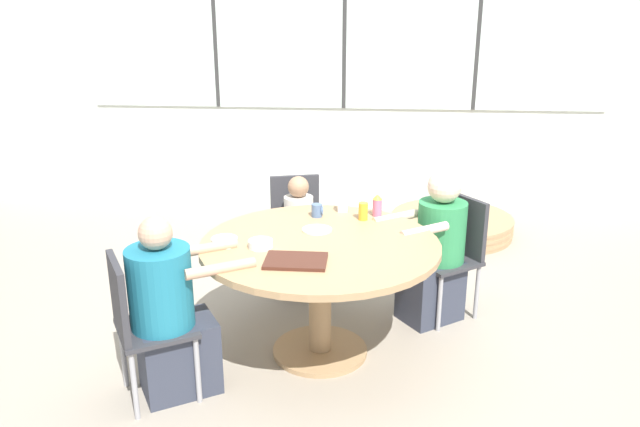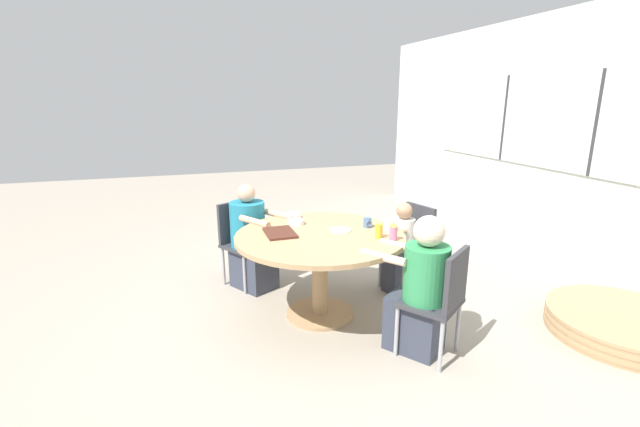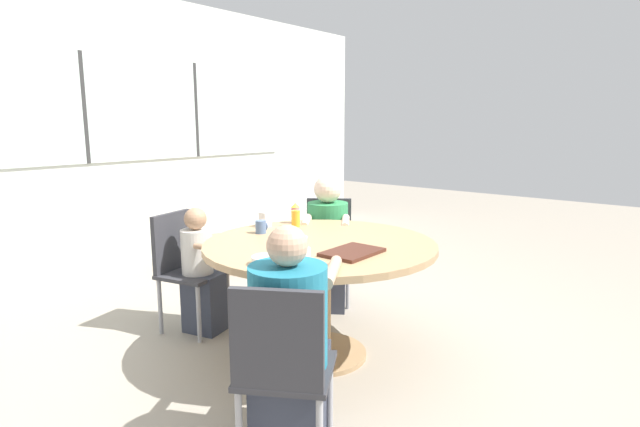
% 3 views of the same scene
% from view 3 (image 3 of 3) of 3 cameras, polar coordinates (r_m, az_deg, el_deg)
% --- Properties ---
extents(ground_plane, '(16.00, 16.00, 0.00)m').
position_cam_3_polar(ground_plane, '(3.37, 0.00, -15.86)').
color(ground_plane, gray).
extents(wall_back_with_windows, '(8.40, 0.08, 2.80)m').
position_cam_3_polar(wall_back_with_windows, '(5.39, -25.38, 8.63)').
color(wall_back_with_windows, silver).
rests_on(wall_back_with_windows, ground_plane).
extents(dining_table, '(1.44, 1.44, 0.76)m').
position_cam_3_polar(dining_table, '(3.14, 0.00, -5.76)').
color(dining_table, tan).
rests_on(dining_table, ground_plane).
extents(chair_for_woman_green_shirt, '(0.56, 0.56, 0.85)m').
position_cam_3_polar(chair_for_woman_green_shirt, '(4.23, 0.97, -3.08)').
color(chair_for_woman_green_shirt, '#333338').
rests_on(chair_for_woman_green_shirt, ground_plane).
extents(chair_for_man_blue_shirt, '(0.55, 0.55, 0.85)m').
position_cam_3_polar(chair_for_man_blue_shirt, '(2.18, -4.37, -16.54)').
color(chair_for_man_blue_shirt, '#333338').
rests_on(chair_for_man_blue_shirt, ground_plane).
extents(chair_for_toddler, '(0.49, 0.49, 0.85)m').
position_cam_3_polar(chair_for_toddler, '(3.75, -15.42, -5.23)').
color(chair_for_toddler, '#333338').
rests_on(chair_for_toddler, ground_plane).
extents(person_woman_green_shirt, '(0.67, 0.61, 1.07)m').
position_cam_3_polar(person_woman_green_shirt, '(4.07, 0.85, -3.96)').
color(person_woman_green_shirt, '#333847').
rests_on(person_woman_green_shirt, ground_plane).
extents(person_man_blue_shirt, '(0.71, 0.62, 1.06)m').
position_cam_3_polar(person_man_blue_shirt, '(2.35, -3.40, -15.50)').
color(person_man_blue_shirt, '#333847').
rests_on(person_man_blue_shirt, ground_plane).
extents(person_toddler, '(0.31, 0.44, 0.90)m').
position_cam_3_polar(person_toddler, '(3.68, -13.45, -6.92)').
color(person_toddler, '#333847').
rests_on(person_toddler, ground_plane).
extents(food_tray_dark, '(0.34, 0.24, 0.02)m').
position_cam_3_polar(food_tray_dark, '(2.83, 3.70, -4.44)').
color(food_tray_dark, '#472319').
rests_on(food_tray_dark, dining_table).
extents(coffee_mug, '(0.08, 0.07, 0.09)m').
position_cam_3_polar(coffee_mug, '(3.36, -6.75, -1.52)').
color(coffee_mug, slate).
rests_on(coffee_mug, dining_table).
extents(sippy_cup, '(0.06, 0.06, 0.15)m').
position_cam_3_polar(sippy_cup, '(3.67, -2.83, 0.08)').
color(sippy_cup, '#CC668C').
rests_on(sippy_cup, dining_table).
extents(juice_glass, '(0.06, 0.06, 0.12)m').
position_cam_3_polar(juice_glass, '(3.55, -2.80, -0.58)').
color(juice_glass, gold).
rests_on(juice_glass, dining_table).
extents(milk_carton_small, '(0.07, 0.07, 0.11)m').
position_cam_3_polar(milk_carton_small, '(3.56, -6.29, -0.68)').
color(milk_carton_small, silver).
rests_on(milk_carton_small, dining_table).
extents(bowl_white_shallow, '(0.14, 0.14, 0.05)m').
position_cam_3_polar(bowl_white_shallow, '(2.78, -2.56, -4.45)').
color(bowl_white_shallow, silver).
rests_on(bowl_white_shallow, dining_table).
extents(bowl_cereal, '(0.16, 0.16, 0.04)m').
position_cam_3_polar(bowl_cereal, '(2.64, -6.15, -5.32)').
color(bowl_cereal, white).
rests_on(bowl_cereal, dining_table).
extents(plate_tortillas, '(0.19, 0.19, 0.01)m').
position_cam_3_polar(plate_tortillas, '(3.21, -3.12, -2.76)').
color(plate_tortillas, beige).
rests_on(plate_tortillas, dining_table).
extents(folded_table_stack, '(1.15, 1.15, 0.18)m').
position_cam_3_polar(folded_table_stack, '(5.56, -11.02, -4.37)').
color(folded_table_stack, tan).
rests_on(folded_table_stack, ground_plane).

